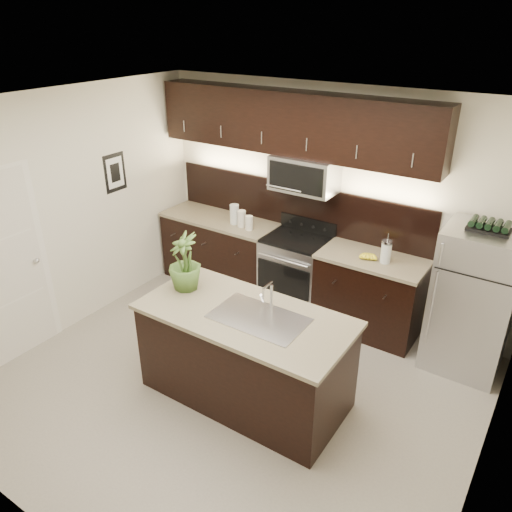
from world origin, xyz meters
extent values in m
plane|color=gray|center=(0.00, 0.00, 0.00)|extent=(4.50, 4.50, 0.00)
cube|color=silver|center=(0.00, 2.00, 1.35)|extent=(4.50, 0.02, 2.70)
cube|color=silver|center=(0.00, -2.00, 1.35)|extent=(4.50, 0.02, 2.70)
cube|color=silver|center=(-2.25, 0.00, 1.35)|extent=(0.02, 4.00, 2.70)
cube|color=silver|center=(2.25, 0.00, 1.35)|extent=(0.02, 4.00, 2.70)
cube|color=white|center=(0.00, 0.00, 2.70)|extent=(4.50, 4.00, 0.02)
cube|color=silver|center=(-2.23, -0.80, 1.01)|extent=(0.04, 0.80, 2.02)
sphere|color=silver|center=(-2.20, -0.48, 1.00)|extent=(0.06, 0.06, 0.06)
cube|color=black|center=(-2.24, 0.75, 1.65)|extent=(0.01, 0.32, 0.46)
cube|color=white|center=(-2.23, 0.75, 1.65)|extent=(0.00, 0.24, 0.36)
cube|color=black|center=(-1.42, 1.69, 0.45)|extent=(1.57, 0.62, 0.90)
cube|color=black|center=(0.71, 1.69, 0.45)|extent=(1.16, 0.62, 0.90)
cube|color=#B2B2B7|center=(-0.25, 1.69, 0.45)|extent=(0.76, 0.62, 0.90)
cube|color=black|center=(-0.25, 1.69, 0.92)|extent=(0.76, 0.60, 0.03)
cube|color=tan|center=(-1.42, 1.69, 0.92)|extent=(1.59, 0.65, 0.04)
cube|color=tan|center=(0.71, 1.69, 0.92)|extent=(1.18, 0.65, 0.04)
cube|color=black|center=(-0.46, 1.99, 1.22)|extent=(3.49, 0.02, 0.56)
cube|color=#B2B2B7|center=(-0.25, 1.80, 1.70)|extent=(0.76, 0.40, 0.40)
cube|color=black|center=(-0.46, 1.83, 2.25)|extent=(3.49, 0.33, 0.70)
cube|color=black|center=(0.17, -0.03, 0.45)|extent=(1.90, 0.90, 0.90)
cube|color=tan|center=(0.17, -0.03, 0.92)|extent=(1.96, 0.96, 0.04)
cube|color=silver|center=(0.32, -0.03, 0.95)|extent=(0.84, 0.50, 0.01)
cylinder|color=silver|center=(0.32, 0.18, 1.06)|extent=(0.03, 0.03, 0.24)
cylinder|color=silver|center=(0.32, 0.11, 1.21)|extent=(0.02, 0.14, 0.02)
cylinder|color=silver|center=(0.32, 0.04, 1.16)|extent=(0.02, 0.02, 0.10)
cube|color=#B2B2B7|center=(1.80, 1.63, 0.77)|extent=(0.74, 0.67, 1.54)
cube|color=black|center=(1.80, 1.63, 1.55)|extent=(0.38, 0.24, 0.03)
cylinder|color=black|center=(1.66, 1.63, 1.60)|extent=(0.06, 0.22, 0.06)
cylinder|color=black|center=(1.73, 1.63, 1.60)|extent=(0.06, 0.22, 0.06)
cylinder|color=black|center=(1.80, 1.63, 1.60)|extent=(0.06, 0.22, 0.06)
cylinder|color=black|center=(1.87, 1.63, 1.60)|extent=(0.06, 0.22, 0.06)
cylinder|color=black|center=(1.94, 1.63, 1.60)|extent=(0.06, 0.22, 0.06)
imported|color=#406126|center=(-0.57, 0.03, 1.23)|extent=(0.43, 0.43, 0.57)
cylinder|color=silver|center=(-1.14, 1.64, 1.07)|extent=(0.12, 0.12, 0.25)
cylinder|color=silver|center=(-1.00, 1.61, 1.05)|extent=(0.11, 0.11, 0.21)
cylinder|color=silver|center=(-0.87, 1.58, 1.03)|extent=(0.09, 0.09, 0.18)
cylinder|color=silver|center=(0.86, 1.64, 1.05)|extent=(0.11, 0.11, 0.22)
cylinder|color=silver|center=(0.86, 1.64, 1.17)|extent=(0.12, 0.12, 0.02)
cylinder|color=silver|center=(0.86, 1.64, 1.23)|extent=(0.01, 0.01, 0.09)
ellipsoid|color=yellow|center=(0.62, 1.61, 0.97)|extent=(0.23, 0.21, 0.06)
camera|label=1|loc=(2.35, -3.14, 3.38)|focal=35.00mm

